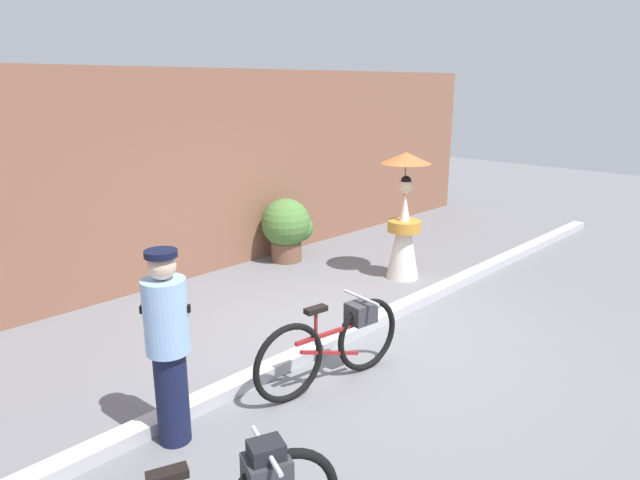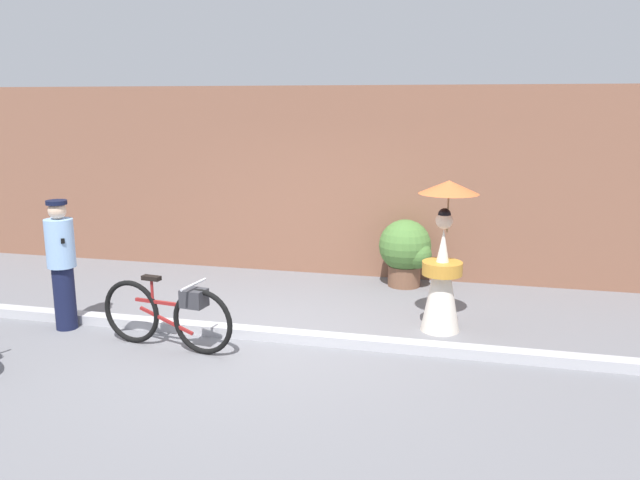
{
  "view_description": "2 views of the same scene",
  "coord_description": "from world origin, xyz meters",
  "px_view_note": "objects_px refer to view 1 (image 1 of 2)",
  "views": [
    {
      "loc": [
        -4.5,
        -3.84,
        2.81
      ],
      "look_at": [
        -0.28,
        0.23,
        1.17
      ],
      "focal_mm": 31.43,
      "sensor_mm": 36.0,
      "label": 1
    },
    {
      "loc": [
        2.39,
        -6.88,
        2.79
      ],
      "look_at": [
        0.67,
        0.26,
        1.19
      ],
      "focal_mm": 35.94,
      "sensor_mm": 36.0,
      "label": 2
    }
  ],
  "objects_px": {
    "person_with_parasol": "(404,219)",
    "potted_plant_by_door": "(288,227)",
    "bicycle_near_officer": "(335,342)",
    "person_officer": "(168,344)"
  },
  "relations": [
    {
      "from": "potted_plant_by_door",
      "to": "bicycle_near_officer",
      "type": "bearing_deg",
      "value": -126.36
    },
    {
      "from": "person_officer",
      "to": "person_with_parasol",
      "type": "xyz_separation_m",
      "value": [
        4.55,
        1.03,
        0.04
      ]
    },
    {
      "from": "bicycle_near_officer",
      "to": "person_with_parasol",
      "type": "xyz_separation_m",
      "value": [
        2.97,
        1.35,
        0.47
      ]
    },
    {
      "from": "person_with_parasol",
      "to": "potted_plant_by_door",
      "type": "distance_m",
      "value": 1.97
    },
    {
      "from": "person_with_parasol",
      "to": "person_officer",
      "type": "bearing_deg",
      "value": -167.2
    },
    {
      "from": "bicycle_near_officer",
      "to": "person_officer",
      "type": "height_order",
      "value": "person_officer"
    },
    {
      "from": "bicycle_near_officer",
      "to": "person_officer",
      "type": "xyz_separation_m",
      "value": [
        -1.58,
        0.31,
        0.43
      ]
    },
    {
      "from": "person_officer",
      "to": "potted_plant_by_door",
      "type": "height_order",
      "value": "person_officer"
    },
    {
      "from": "person_with_parasol",
      "to": "potted_plant_by_door",
      "type": "bearing_deg",
      "value": 108.97
    },
    {
      "from": "bicycle_near_officer",
      "to": "person_with_parasol",
      "type": "height_order",
      "value": "person_with_parasol"
    }
  ]
}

